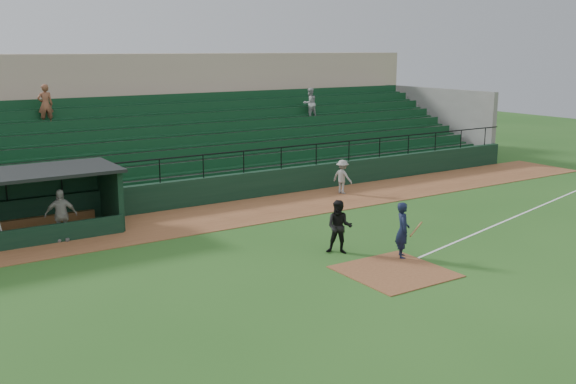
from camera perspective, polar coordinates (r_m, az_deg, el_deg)
ground at (r=21.12m, az=7.45°, el=-6.17°), size 90.00×90.00×0.00m
warning_track at (r=27.43m, az=-3.42°, el=-1.70°), size 40.00×4.00×0.03m
home_plate_dirt at (r=20.41m, az=9.28°, el=-6.85°), size 3.00×3.00×0.03m
foul_line at (r=27.52m, az=18.62°, el=-2.31°), size 17.49×4.44×0.01m
stadium_structure at (r=34.50m, az=-10.46°, el=4.90°), size 38.00×13.08×6.40m
batter_at_plate at (r=21.55m, az=9.97°, el=-3.30°), size 1.17×0.81×1.85m
umpire at (r=21.74m, az=4.50°, el=-3.06°), size 1.11×1.10×1.81m
runner at (r=30.64m, az=4.77°, el=1.33°), size 0.85×1.15×1.59m
dugout_player_a at (r=24.32m, az=-19.19°, el=-1.92°), size 1.17×0.69×1.86m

